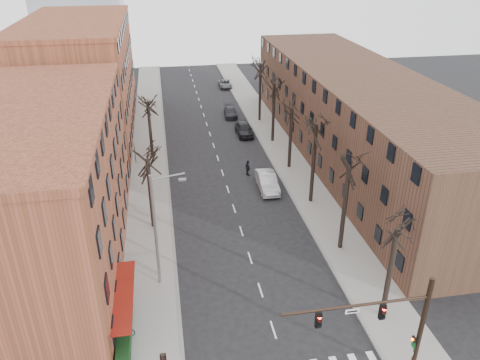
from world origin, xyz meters
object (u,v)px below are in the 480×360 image
bicycle (124,329)px  parked_car_mid (230,112)px  parked_car_near (244,129)px  silver_sedan (267,182)px

bicycle → parked_car_mid: bearing=4.0°
parked_car_mid → parked_car_near: bearing=-81.8°
silver_sedan → parked_car_near: bearing=89.8°
silver_sedan → parked_car_mid: bearing=91.8°
parked_car_mid → bicycle: parked_car_mid is taller
silver_sedan → bicycle: bearing=-125.4°
parked_car_near → parked_car_mid: (-0.63, 7.64, -0.20)m
parked_car_near → parked_car_mid: size_ratio=1.12×
parked_car_mid → bicycle: 43.59m
silver_sedan → parked_car_mid: (-0.20, 23.26, -0.20)m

